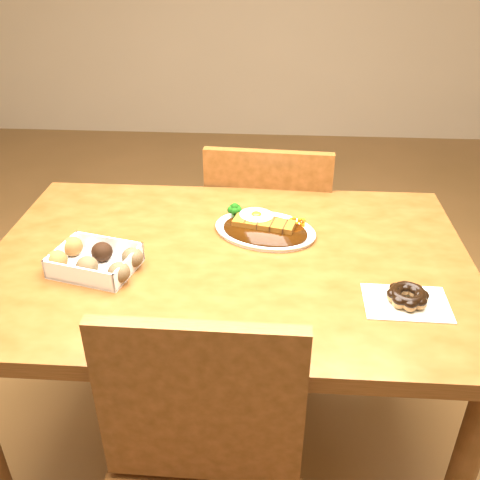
# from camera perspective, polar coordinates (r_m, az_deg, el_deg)

# --- Properties ---
(ground) EXTENTS (6.00, 6.00, 0.00)m
(ground) POSITION_cam_1_polar(r_m,az_deg,el_deg) (1.84, -0.95, -21.79)
(ground) COLOR brown
(ground) RESTS_ON ground
(table) EXTENTS (1.20, 0.80, 0.75)m
(table) POSITION_cam_1_polar(r_m,az_deg,el_deg) (1.38, -1.18, -5.20)
(table) COLOR #543110
(table) RESTS_ON ground
(chair_far) EXTENTS (0.45, 0.45, 0.87)m
(chair_far) POSITION_cam_1_polar(r_m,az_deg,el_deg) (1.92, 3.05, -0.12)
(chair_far) COLOR #543110
(chair_far) RESTS_ON ground
(katsu_curry_plate) EXTENTS (0.31, 0.26, 0.05)m
(katsu_curry_plate) POSITION_cam_1_polar(r_m,az_deg,el_deg) (1.43, 2.54, 1.37)
(katsu_curry_plate) COLOR white
(katsu_curry_plate) RESTS_ON table
(donut_box) EXTENTS (0.23, 0.18, 0.05)m
(donut_box) POSITION_cam_1_polar(r_m,az_deg,el_deg) (1.31, -15.22, -2.05)
(donut_box) COLOR white
(donut_box) RESTS_ON table
(pon_de_ring) EXTENTS (0.19, 0.13, 0.04)m
(pon_de_ring) POSITION_cam_1_polar(r_m,az_deg,el_deg) (1.22, 17.43, -5.76)
(pon_de_ring) COLOR silver
(pon_de_ring) RESTS_ON table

